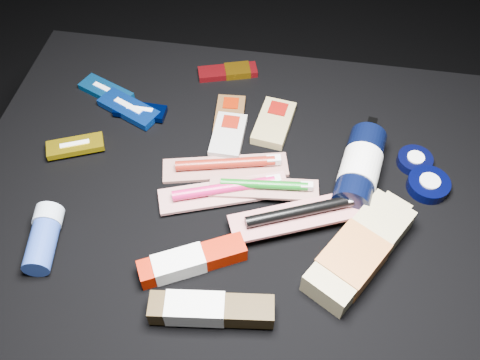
% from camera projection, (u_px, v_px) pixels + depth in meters
% --- Properties ---
extents(ground, '(3.00, 3.00, 0.00)m').
position_uv_depth(ground, '(233.00, 288.00, 1.29)').
color(ground, black).
rests_on(ground, ground).
extents(cloth_table, '(0.98, 0.78, 0.40)m').
position_uv_depth(cloth_table, '(232.00, 246.00, 1.13)').
color(cloth_table, black).
rests_on(cloth_table, ground).
extents(luna_bar_0, '(0.12, 0.09, 0.02)m').
position_uv_depth(luna_bar_0, '(106.00, 91.00, 1.12)').
color(luna_bar_0, '#0B4C91').
rests_on(luna_bar_0, cloth_table).
extents(luna_bar_1, '(0.14, 0.10, 0.02)m').
position_uv_depth(luna_bar_1, '(129.00, 109.00, 1.08)').
color(luna_bar_1, '#0B359A').
rests_on(luna_bar_1, cloth_table).
extents(luna_bar_2, '(0.10, 0.04, 0.01)m').
position_uv_depth(luna_bar_2, '(140.00, 111.00, 1.07)').
color(luna_bar_2, '#010931').
rests_on(luna_bar_2, cloth_table).
extents(luna_bar_3, '(0.11, 0.08, 0.01)m').
position_uv_depth(luna_bar_3, '(75.00, 146.00, 1.01)').
color(luna_bar_3, '#B1930D').
rests_on(luna_bar_3, cloth_table).
extents(clif_bar_0, '(0.06, 0.11, 0.02)m').
position_uv_depth(clif_bar_0, '(230.00, 114.00, 1.07)').
color(clif_bar_0, '#4F3217').
rests_on(clif_bar_0, cloth_table).
extents(clif_bar_1, '(0.06, 0.11, 0.02)m').
position_uv_depth(clif_bar_1, '(229.00, 134.00, 1.04)').
color(clif_bar_1, '#AFAEA8').
rests_on(clif_bar_1, cloth_table).
extents(clif_bar_2, '(0.08, 0.13, 0.02)m').
position_uv_depth(clif_bar_2, '(274.00, 121.00, 1.06)').
color(clif_bar_2, '#998954').
rests_on(clif_bar_2, cloth_table).
extents(power_bar, '(0.13, 0.07, 0.02)m').
position_uv_depth(power_bar, '(231.00, 71.00, 1.15)').
color(power_bar, maroon).
rests_on(power_bar, cloth_table).
extents(lotion_bottle, '(0.10, 0.22, 0.07)m').
position_uv_depth(lotion_bottle, '(360.00, 168.00, 0.96)').
color(lotion_bottle, black).
rests_on(lotion_bottle, cloth_table).
extents(cream_tin_upper, '(0.06, 0.06, 0.02)m').
position_uv_depth(cream_tin_upper, '(415.00, 160.00, 1.00)').
color(cream_tin_upper, black).
rests_on(cream_tin_upper, cloth_table).
extents(cream_tin_lower, '(0.08, 0.08, 0.02)m').
position_uv_depth(cream_tin_lower, '(428.00, 185.00, 0.96)').
color(cream_tin_lower, black).
rests_on(cream_tin_lower, cloth_table).
extents(bodywash_bottle, '(0.18, 0.23, 0.05)m').
position_uv_depth(bodywash_bottle, '(358.00, 252.00, 0.86)').
color(bodywash_bottle, tan).
rests_on(bodywash_bottle, cloth_table).
extents(deodorant_stick, '(0.07, 0.12, 0.05)m').
position_uv_depth(deodorant_stick, '(44.00, 237.00, 0.88)').
color(deodorant_stick, '#243E91').
rests_on(deodorant_stick, cloth_table).
extents(toothbrush_pack_0, '(0.24, 0.11, 0.03)m').
position_uv_depth(toothbrush_pack_0, '(227.00, 166.00, 0.99)').
color(toothbrush_pack_0, '#AFA6A2').
rests_on(toothbrush_pack_0, cloth_table).
extents(toothbrush_pack_1, '(0.24, 0.13, 0.03)m').
position_uv_depth(toothbrush_pack_1, '(226.00, 190.00, 0.95)').
color(toothbrush_pack_1, silver).
rests_on(toothbrush_pack_1, cloth_table).
extents(toothbrush_pack_2, '(0.20, 0.07, 0.02)m').
position_uv_depth(toothbrush_pack_2, '(265.00, 187.00, 0.95)').
color(toothbrush_pack_2, '#B7B1AB').
rests_on(toothbrush_pack_2, cloth_table).
extents(toothbrush_pack_3, '(0.25, 0.15, 0.03)m').
position_uv_depth(toothbrush_pack_3, '(303.00, 213.00, 0.90)').
color(toothbrush_pack_3, beige).
rests_on(toothbrush_pack_3, cloth_table).
extents(toothpaste_carton_red, '(0.17, 0.12, 0.03)m').
position_uv_depth(toothpaste_carton_red, '(188.00, 262.00, 0.86)').
color(toothpaste_carton_red, '#921100').
rests_on(toothpaste_carton_red, cloth_table).
extents(toothpaste_carton_green, '(0.19, 0.06, 0.04)m').
position_uv_depth(toothpaste_carton_green, '(206.00, 309.00, 0.80)').
color(toothpaste_carton_green, '#30220E').
rests_on(toothpaste_carton_green, cloth_table).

